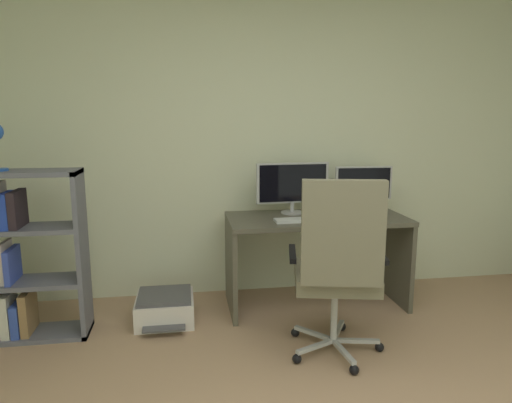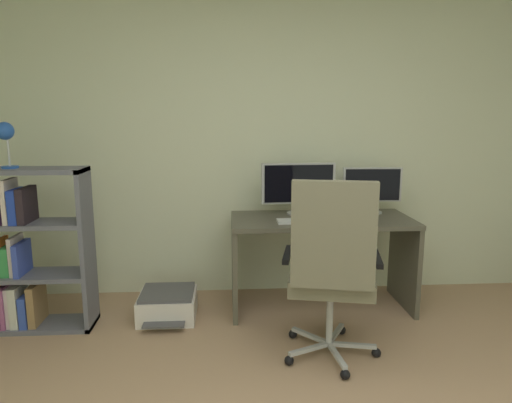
# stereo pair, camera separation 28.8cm
# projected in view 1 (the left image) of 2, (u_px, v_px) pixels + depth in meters

# --- Properties ---
(wall_back) EXTENTS (5.14, 0.10, 2.65)m
(wall_back) POSITION_uv_depth(u_px,v_px,m) (260.00, 138.00, 3.90)
(wall_back) COLOR beige
(wall_back) RESTS_ON ground
(desk) EXTENTS (1.40, 0.63, 0.73)m
(desk) POSITION_uv_depth(u_px,v_px,m) (316.00, 241.00, 3.66)
(desk) COLOR #524F41
(desk) RESTS_ON ground
(monitor_main) EXTENTS (0.60, 0.18, 0.41)m
(monitor_main) POSITION_uv_depth(u_px,v_px,m) (292.00, 184.00, 3.71)
(monitor_main) COLOR #B2B5B7
(monitor_main) RESTS_ON desk
(monitor_secondary) EXTENTS (0.48, 0.18, 0.37)m
(monitor_secondary) POSITION_uv_depth(u_px,v_px,m) (363.00, 185.00, 3.80)
(monitor_secondary) COLOR #B2B5B7
(monitor_secondary) RESTS_ON desk
(keyboard) EXTENTS (0.34, 0.14, 0.02)m
(keyboard) POSITION_uv_depth(u_px,v_px,m) (297.00, 220.00, 3.46)
(keyboard) COLOR silver
(keyboard) RESTS_ON desk
(computer_mouse) EXTENTS (0.08, 0.11, 0.03)m
(computer_mouse) POSITION_uv_depth(u_px,v_px,m) (333.00, 219.00, 3.47)
(computer_mouse) COLOR black
(computer_mouse) RESTS_ON desk
(office_chair) EXTENTS (0.65, 0.64, 1.17)m
(office_chair) POSITION_uv_depth(u_px,v_px,m) (338.00, 264.00, 2.79)
(office_chair) COLOR #B7BABC
(office_chair) RESTS_ON ground
(bookshelf) EXTENTS (0.76, 0.29, 1.16)m
(bookshelf) POSITION_uv_depth(u_px,v_px,m) (13.00, 261.00, 3.10)
(bookshelf) COLOR slate
(bookshelf) RESTS_ON ground
(printer) EXTENTS (0.42, 0.50, 0.21)m
(printer) POSITION_uv_depth(u_px,v_px,m) (165.00, 308.00, 3.43)
(printer) COLOR silver
(printer) RESTS_ON ground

